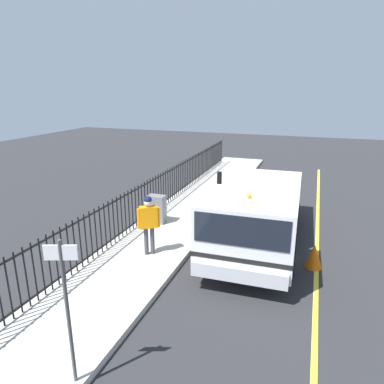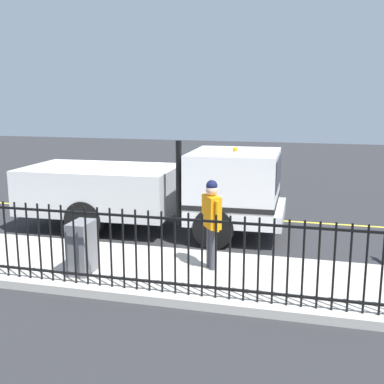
# 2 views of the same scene
# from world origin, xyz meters

# --- Properties ---
(ground_plane) EXTENTS (51.49, 51.49, 0.00)m
(ground_plane) POSITION_xyz_m (0.00, 0.00, 0.00)
(ground_plane) COLOR #2B2B2D
(ground_plane) RESTS_ON ground
(sidewalk_slab) EXTENTS (2.64, 23.41, 0.15)m
(sidewalk_slab) POSITION_xyz_m (2.86, 0.00, 0.08)
(sidewalk_slab) COLOR #B7B2A8
(sidewalk_slab) RESTS_ON ground
(lane_marking) EXTENTS (0.12, 21.07, 0.01)m
(lane_marking) POSITION_xyz_m (-2.04, 0.00, 0.00)
(lane_marking) COLOR yellow
(lane_marking) RESTS_ON ground
(work_truck) EXTENTS (2.59, 6.84, 2.48)m
(work_truck) POSITION_xyz_m (-0.20, 1.57, 1.20)
(work_truck) COLOR white
(work_truck) RESTS_ON ground
(worker_standing) EXTENTS (0.55, 0.46, 1.76)m
(worker_standing) POSITION_xyz_m (2.57, 3.26, 1.23)
(worker_standing) COLOR orange
(worker_standing) RESTS_ON sidewalk_slab
(iron_fence) EXTENTS (0.04, 19.93, 1.43)m
(iron_fence) POSITION_xyz_m (3.93, 0.00, 0.88)
(iron_fence) COLOR black
(iron_fence) RESTS_ON sidewalk_slab
(utility_cabinet) EXTENTS (0.61, 0.38, 1.00)m
(utility_cabinet) POSITION_xyz_m (3.42, 0.93, 0.65)
(utility_cabinet) COLOR slate
(utility_cabinet) RESTS_ON sidewalk_slab
(traffic_cone) EXTENTS (0.48, 0.48, 0.68)m
(traffic_cone) POSITION_xyz_m (-1.94, 2.19, 0.34)
(traffic_cone) COLOR orange
(traffic_cone) RESTS_ON ground
(street_sign) EXTENTS (0.48, 0.20, 2.53)m
(street_sign) POSITION_xyz_m (1.69, 7.80, 1.72)
(street_sign) COLOR #4C4C4C
(street_sign) RESTS_ON sidewalk_slab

